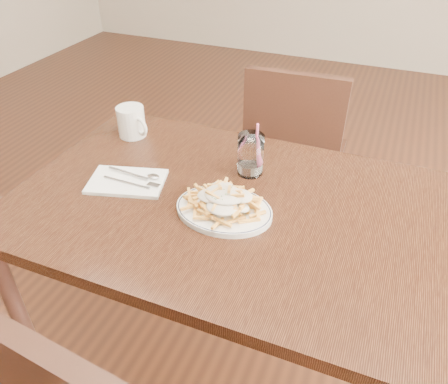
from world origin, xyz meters
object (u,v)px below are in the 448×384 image
at_px(loaded_fries, 224,198).
at_px(water_glass, 251,157).
at_px(fries_plate, 224,210).
at_px(table, 225,222).
at_px(chair_far, 294,149).
at_px(coffee_mug, 132,122).

bearing_deg(loaded_fries, water_glass, 90.28).
xyz_separation_m(fries_plate, water_glass, (-0.00, 0.22, 0.05)).
height_order(fries_plate, loaded_fries, loaded_fries).
distance_m(table, chair_far, 0.79).
height_order(table, chair_far, chair_far).
distance_m(water_glass, coffee_mug, 0.47).
bearing_deg(table, chair_far, 88.44).
bearing_deg(chair_far, table, -91.56).
xyz_separation_m(water_glass, coffee_mug, (-0.47, 0.07, -0.00)).
height_order(chair_far, fries_plate, chair_far).
relative_size(loaded_fries, water_glass, 1.17).
relative_size(chair_far, loaded_fries, 4.33).
relative_size(loaded_fries, coffee_mug, 1.57).
bearing_deg(fries_plate, chair_far, 89.81).
height_order(fries_plate, water_glass, water_glass).
height_order(table, loaded_fries, loaded_fries).
xyz_separation_m(chair_far, water_glass, (-0.00, -0.61, 0.30)).
relative_size(table, fries_plate, 3.66).
bearing_deg(loaded_fries, coffee_mug, 148.30).
distance_m(fries_plate, water_glass, 0.22).
bearing_deg(fries_plate, water_glass, 90.28).
bearing_deg(chair_far, fries_plate, -90.19).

